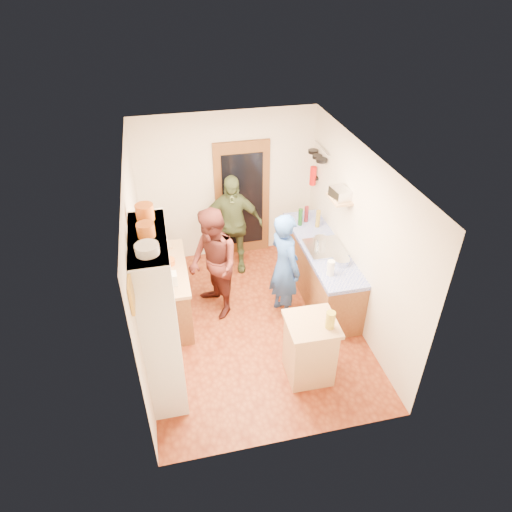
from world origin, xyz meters
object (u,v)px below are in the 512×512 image
object	(u,v)px
person_hob	(288,267)
person_left	(214,262)
hutch_body	(159,316)
right_counter_base	(320,271)
person_back	(232,225)
island_base	(309,350)

from	to	relation	value
person_hob	person_left	xyz separation A→B (m)	(-1.02, 0.32, 0.01)
hutch_body	person_hob	size ratio (longest dim) A/B	1.29
right_counter_base	hutch_body	bearing A→B (deg)	-152.53
person_hob	right_counter_base	bearing A→B (deg)	-79.05
person_hob	person_left	size ratio (longest dim) A/B	0.98
hutch_body	person_back	xyz separation A→B (m)	(1.28, 2.27, -0.23)
right_counter_base	island_base	xyz separation A→B (m)	(-0.71, -1.61, 0.01)
hutch_body	person_left	size ratio (longest dim) A/B	1.27
hutch_body	island_base	world-z (taller)	hutch_body
hutch_body	person_left	world-z (taller)	hutch_body
island_base	person_hob	size ratio (longest dim) A/B	0.50
person_hob	person_left	bearing A→B (deg)	55.03
person_left	person_back	size ratio (longest dim) A/B	0.99
person_back	hutch_body	bearing A→B (deg)	-110.29
right_counter_base	person_back	xyz separation A→B (m)	(-1.22, 0.97, 0.45)
hutch_body	person_back	size ratio (longest dim) A/B	1.26
island_base	person_left	xyz separation A→B (m)	(-0.97, 1.58, 0.44)
island_base	person_left	size ratio (longest dim) A/B	0.49
person_hob	person_back	distance (m)	1.44
person_back	person_left	bearing A→B (deg)	-105.42
right_counter_base	island_base	world-z (taller)	island_base
person_hob	hutch_body	bearing A→B (deg)	99.64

